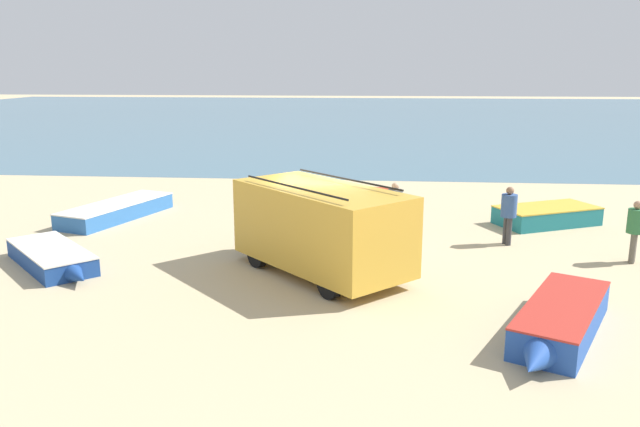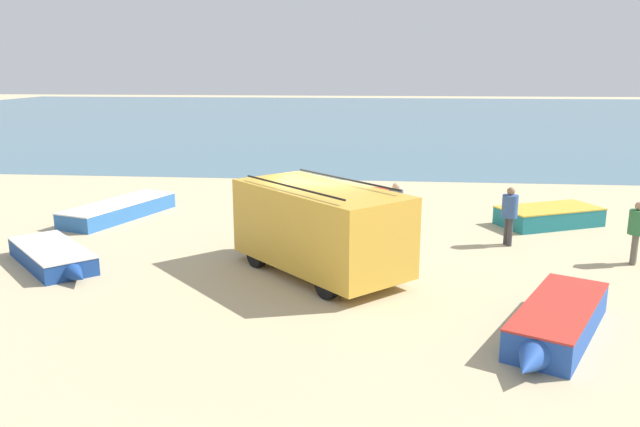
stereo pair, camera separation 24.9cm
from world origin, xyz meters
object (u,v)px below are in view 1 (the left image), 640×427
object	(u,v)px
parked_van	(321,226)
fisherman_2	(395,205)
fisherman_3	(320,198)
fishing_rowboat_1	(120,209)
fishing_rowboat_4	(550,215)
fisherman_0	(509,210)
fisherman_1	(636,226)
fishing_rowboat_2	(560,321)
fishing_rowboat_3	(370,207)
fishing_rowboat_0	(53,258)

from	to	relation	value
parked_van	fisherman_2	world-z (taller)	parked_van
parked_van	fisherman_3	xyz separation A→B (m)	(-0.38, 4.17, -0.15)
fishing_rowboat_1	fisherman_2	bearing A→B (deg)	-82.17
fishing_rowboat_4	fisherman_3	xyz separation A→B (m)	(-7.60, -1.64, 0.78)
fisherman_0	fisherman_1	bearing A→B (deg)	-46.72
fishing_rowboat_4	fisherman_2	bearing A→B (deg)	176.57
fishing_rowboat_1	fisherman_2	size ratio (longest dim) A/B	3.21
fisherman_0	fisherman_2	world-z (taller)	fisherman_0
fishing_rowboat_2	fishing_rowboat_4	distance (m)	9.50
parked_van	fishing_rowboat_2	distance (m)	6.11
parked_van	fisherman_0	size ratio (longest dim) A/B	2.85
fisherman_0	fisherman_3	size ratio (longest dim) A/B	0.96
fishing_rowboat_1	fisherman_1	bearing A→B (deg)	-85.42
fishing_rowboat_3	fisherman_3	xyz separation A→B (m)	(-1.57, -2.41, 0.78)
fishing_rowboat_2	fisherman_1	xyz separation A→B (m)	(3.31, 5.06, 0.70)
fishing_rowboat_4	fisherman_3	bearing A→B (deg)	167.17
fisherman_0	fisherman_3	xyz separation A→B (m)	(-5.67, 1.02, 0.05)
fisherman_0	fishing_rowboat_2	bearing A→B (deg)	-112.57
fishing_rowboat_3	fisherman_2	bearing A→B (deg)	23.66
fishing_rowboat_0	fishing_rowboat_1	xyz separation A→B (m)	(-0.45, 5.58, 0.03)
fishing_rowboat_0	fisherman_3	bearing A→B (deg)	77.46
fisherman_1	fisherman_2	size ratio (longest dim) A/B	1.00
fishing_rowboat_0	fishing_rowboat_4	distance (m)	15.47
parked_van	fishing_rowboat_3	bearing A→B (deg)	-54.30
fisherman_0	fisherman_2	xyz separation A→B (m)	(-3.31, 0.59, -0.02)
fisherman_1	fisherman_3	distance (m)	9.04
parked_van	fishing_rowboat_0	world-z (taller)	parked_van
fishing_rowboat_2	fisherman_3	size ratio (longest dim) A/B	2.40
fishing_rowboat_1	fishing_rowboat_3	world-z (taller)	fishing_rowboat_3
fishing_rowboat_1	fisherman_3	size ratio (longest dim) A/B	3.02
parked_van	fisherman_0	distance (m)	6.16
fishing_rowboat_1	fishing_rowboat_4	world-z (taller)	fishing_rowboat_4
fisherman_2	fisherman_0	bearing A→B (deg)	-34.83
fishing_rowboat_0	fisherman_3	xyz separation A→B (m)	(6.71, 4.25, 0.84)
fishing_rowboat_0	fisherman_0	xyz separation A→B (m)	(12.38, 3.23, 0.79)
fishing_rowboat_1	fishing_rowboat_4	bearing A→B (deg)	-70.50
fishing_rowboat_4	fisherman_0	xyz separation A→B (m)	(-1.93, -2.66, 0.74)
fishing_rowboat_1	fisherman_2	xyz separation A→B (m)	(9.52, -1.76, 0.74)
fishing_rowboat_0	fisherman_0	size ratio (longest dim) A/B	2.05
fishing_rowboat_4	fisherman_2	size ratio (longest dim) A/B	2.39
fisherman_0	fishing_rowboat_1	bearing A→B (deg)	149.75
fishing_rowboat_4	fisherman_3	world-z (taller)	fisherman_3
fisherman_1	fisherman_2	xyz separation A→B (m)	(-6.32, 2.11, 0.00)
fishing_rowboat_3	fishing_rowboat_4	world-z (taller)	fishing_rowboat_3
fisherman_1	fisherman_2	distance (m)	6.66
fisherman_0	fisherman_2	bearing A→B (deg)	150.08
fishing_rowboat_2	fisherman_2	xyz separation A→B (m)	(-3.00, 7.16, 0.70)
parked_van	fisherman_1	distance (m)	8.46
fishing_rowboat_0	fisherman_0	distance (m)	12.82
fisherman_1	fisherman_3	bearing A→B (deg)	-168.93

